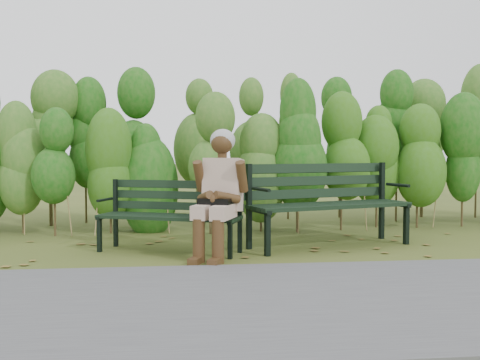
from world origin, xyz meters
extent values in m
plane|color=#3D4A1B|center=(0.00, 0.00, 0.00)|extent=(80.00, 80.00, 0.00)
cube|color=#474749|center=(0.00, -2.20, 0.01)|extent=(60.00, 2.50, 0.01)
cylinder|color=#47381E|center=(-2.75, 1.30, 0.40)|extent=(0.03, 0.03, 0.80)
ellipsoid|color=#356A12|center=(-2.75, 1.30, 1.04)|extent=(0.64, 0.64, 1.44)
cylinder|color=#47381E|center=(-2.14, 1.30, 0.40)|extent=(0.03, 0.03, 0.80)
ellipsoid|color=#356A12|center=(-2.14, 1.30, 1.04)|extent=(0.64, 0.64, 1.44)
cylinder|color=#47381E|center=(-1.53, 1.30, 0.40)|extent=(0.03, 0.03, 0.80)
ellipsoid|color=#356A12|center=(-1.53, 1.30, 1.04)|extent=(0.64, 0.64, 1.44)
cylinder|color=#47381E|center=(-0.92, 1.30, 0.40)|extent=(0.03, 0.03, 0.80)
ellipsoid|color=#356A12|center=(-0.92, 1.30, 1.04)|extent=(0.64, 0.64, 1.44)
cylinder|color=#47381E|center=(-0.31, 1.30, 0.40)|extent=(0.03, 0.03, 0.80)
ellipsoid|color=#356A12|center=(-0.31, 1.30, 1.04)|extent=(0.64, 0.64, 1.44)
cylinder|color=#47381E|center=(0.31, 1.30, 0.40)|extent=(0.03, 0.03, 0.80)
ellipsoid|color=#356A12|center=(0.31, 1.30, 1.04)|extent=(0.64, 0.64, 1.44)
cylinder|color=#47381E|center=(0.92, 1.30, 0.40)|extent=(0.03, 0.03, 0.80)
ellipsoid|color=#356A12|center=(0.92, 1.30, 1.04)|extent=(0.64, 0.64, 1.44)
cylinder|color=#47381E|center=(1.53, 1.30, 0.40)|extent=(0.03, 0.03, 0.80)
ellipsoid|color=#356A12|center=(1.53, 1.30, 1.04)|extent=(0.64, 0.64, 1.44)
cylinder|color=#47381E|center=(2.14, 1.30, 0.40)|extent=(0.03, 0.03, 0.80)
ellipsoid|color=#356A12|center=(2.14, 1.30, 1.04)|extent=(0.64, 0.64, 1.44)
cylinder|color=#47381E|center=(2.75, 1.30, 0.40)|extent=(0.03, 0.03, 0.80)
ellipsoid|color=#356A12|center=(2.75, 1.30, 1.04)|extent=(0.64, 0.64, 1.44)
cylinder|color=#47381E|center=(3.36, 1.30, 0.40)|extent=(0.03, 0.03, 0.80)
ellipsoid|color=#356A12|center=(3.36, 1.30, 1.04)|extent=(0.64, 0.64, 1.44)
cylinder|color=#47381E|center=(-2.69, 2.30, 0.55)|extent=(0.04, 0.04, 1.10)
ellipsoid|color=#11580F|center=(-2.69, 2.30, 1.43)|extent=(0.70, 0.70, 1.98)
cylinder|color=#47381E|center=(-1.92, 2.30, 0.55)|extent=(0.04, 0.04, 1.10)
ellipsoid|color=#11580F|center=(-1.92, 2.30, 1.43)|extent=(0.70, 0.70, 1.98)
cylinder|color=#47381E|center=(-1.15, 2.30, 0.55)|extent=(0.04, 0.04, 1.10)
ellipsoid|color=#11580F|center=(-1.15, 2.30, 1.43)|extent=(0.70, 0.70, 1.98)
cylinder|color=#47381E|center=(-0.38, 2.30, 0.55)|extent=(0.04, 0.04, 1.10)
ellipsoid|color=#11580F|center=(-0.38, 2.30, 1.43)|extent=(0.70, 0.70, 1.98)
cylinder|color=#47381E|center=(0.38, 2.30, 0.55)|extent=(0.04, 0.04, 1.10)
ellipsoid|color=#11580F|center=(0.38, 2.30, 1.43)|extent=(0.70, 0.70, 1.98)
cylinder|color=#47381E|center=(1.15, 2.30, 0.55)|extent=(0.04, 0.04, 1.10)
ellipsoid|color=#11580F|center=(1.15, 2.30, 1.43)|extent=(0.70, 0.70, 1.98)
cylinder|color=#47381E|center=(1.92, 2.30, 0.55)|extent=(0.04, 0.04, 1.10)
ellipsoid|color=#11580F|center=(1.92, 2.30, 1.43)|extent=(0.70, 0.70, 1.98)
cylinder|color=#47381E|center=(2.69, 2.30, 0.55)|extent=(0.04, 0.04, 1.10)
ellipsoid|color=#11580F|center=(2.69, 2.30, 1.43)|extent=(0.70, 0.70, 1.98)
cylinder|color=#47381E|center=(3.46, 2.30, 0.55)|extent=(0.04, 0.04, 1.10)
ellipsoid|color=#11580F|center=(3.46, 2.30, 1.43)|extent=(0.70, 0.70, 1.98)
cube|color=brown|center=(-0.49, -1.16, 0.00)|extent=(0.11, 0.11, 0.01)
cube|color=brown|center=(0.95, -0.01, 0.00)|extent=(0.11, 0.10, 0.01)
cube|color=brown|center=(-1.60, -0.87, 0.00)|extent=(0.11, 0.11, 0.01)
cube|color=brown|center=(-1.12, 0.25, 0.00)|extent=(0.10, 0.08, 0.01)
cube|color=brown|center=(0.09, -0.71, 0.00)|extent=(0.09, 0.07, 0.01)
cube|color=brown|center=(0.32, -0.88, 0.00)|extent=(0.09, 0.10, 0.01)
cube|color=brown|center=(-1.35, 0.08, 0.00)|extent=(0.11, 0.11, 0.01)
cube|color=brown|center=(-1.41, -0.64, 0.00)|extent=(0.10, 0.08, 0.01)
cube|color=brown|center=(-0.47, -0.93, 0.00)|extent=(0.11, 0.11, 0.01)
cube|color=brown|center=(2.12, 0.51, 0.00)|extent=(0.11, 0.11, 0.01)
cube|color=brown|center=(-2.18, -0.50, 0.00)|extent=(0.11, 0.11, 0.01)
cube|color=brown|center=(2.03, 0.26, 0.00)|extent=(0.10, 0.11, 0.01)
cube|color=brown|center=(-0.94, -0.92, 0.00)|extent=(0.11, 0.11, 0.01)
cube|color=brown|center=(1.25, -0.08, 0.00)|extent=(0.11, 0.11, 0.01)
cube|color=brown|center=(-0.97, -0.63, 0.00)|extent=(0.09, 0.07, 0.01)
cube|color=brown|center=(-1.24, 0.96, 0.00)|extent=(0.11, 0.11, 0.01)
cube|color=brown|center=(-1.55, 0.59, 0.00)|extent=(0.10, 0.08, 0.01)
cube|color=brown|center=(1.69, -0.48, 0.00)|extent=(0.11, 0.09, 0.01)
cube|color=brown|center=(0.26, -0.55, 0.00)|extent=(0.10, 0.11, 0.01)
cube|color=brown|center=(2.23, 0.97, 0.00)|extent=(0.11, 0.11, 0.01)
cube|color=brown|center=(1.92, 0.72, 0.00)|extent=(0.11, 0.11, 0.01)
cube|color=brown|center=(1.17, -0.36, 0.00)|extent=(0.09, 0.07, 0.01)
cube|color=brown|center=(-0.71, 0.25, 0.00)|extent=(0.09, 0.08, 0.01)
cube|color=brown|center=(2.50, 0.05, 0.00)|extent=(0.11, 0.09, 0.01)
cube|color=black|center=(-0.89, -0.29, 0.39)|extent=(1.46, 0.67, 0.03)
cube|color=black|center=(-0.85, -0.19, 0.39)|extent=(1.46, 0.67, 0.03)
cube|color=black|center=(-0.81, -0.09, 0.39)|extent=(1.46, 0.67, 0.03)
cube|color=black|center=(-0.76, 0.01, 0.39)|extent=(1.46, 0.67, 0.03)
cube|color=black|center=(-0.73, 0.08, 0.48)|extent=(1.44, 0.63, 0.09)
cube|color=black|center=(-0.73, 0.09, 0.60)|extent=(1.44, 0.63, 0.09)
cube|color=black|center=(-0.73, 0.10, 0.72)|extent=(1.44, 0.63, 0.09)
cube|color=black|center=(-1.57, -0.02, 0.19)|extent=(0.06, 0.06, 0.39)
cube|color=black|center=(-1.43, 0.32, 0.39)|extent=(0.06, 0.06, 0.77)
cube|color=black|center=(-1.51, 0.14, 0.37)|extent=(0.20, 0.41, 0.03)
cylinder|color=black|center=(-1.52, 0.10, 0.56)|extent=(0.15, 0.31, 0.03)
cube|color=black|center=(-0.21, -0.58, 0.19)|extent=(0.06, 0.06, 0.39)
cube|color=black|center=(-0.07, -0.24, 0.39)|extent=(0.06, 0.06, 0.77)
cube|color=black|center=(-0.14, -0.42, 0.37)|extent=(0.20, 0.41, 0.03)
cylinder|color=black|center=(-0.16, -0.46, 0.56)|extent=(0.15, 0.31, 0.03)
cube|color=black|center=(1.05, -0.18, 0.47)|extent=(1.85, 0.68, 0.04)
cube|color=black|center=(1.01, -0.06, 0.47)|extent=(1.85, 0.68, 0.04)
cube|color=black|center=(0.97, 0.07, 0.47)|extent=(1.85, 0.68, 0.04)
cube|color=black|center=(0.94, 0.19, 0.47)|extent=(1.85, 0.68, 0.04)
cube|color=black|center=(0.91, 0.29, 0.59)|extent=(1.83, 0.62, 0.11)
cube|color=black|center=(0.90, 0.30, 0.74)|extent=(1.83, 0.62, 0.11)
cube|color=black|center=(0.90, 0.32, 0.89)|extent=(1.83, 0.62, 0.11)
cube|color=black|center=(0.19, -0.47, 0.24)|extent=(0.07, 0.07, 0.47)
cube|color=black|center=(0.06, -0.03, 0.47)|extent=(0.07, 0.07, 0.95)
cube|color=black|center=(0.13, -0.27, 0.45)|extent=(0.21, 0.52, 0.04)
cylinder|color=black|center=(0.14, -0.32, 0.69)|extent=(0.15, 0.39, 0.04)
cube|color=black|center=(1.92, 0.08, 0.24)|extent=(0.07, 0.07, 0.47)
cube|color=black|center=(1.79, 0.51, 0.47)|extent=(0.07, 0.07, 0.95)
cube|color=black|center=(1.86, 0.28, 0.45)|extent=(0.21, 0.52, 0.04)
cylinder|color=black|center=(1.88, 0.23, 0.69)|extent=(0.15, 0.39, 0.04)
cube|color=tan|center=(-0.46, -0.54, 0.48)|extent=(0.32, 0.48, 0.14)
cube|color=tan|center=(-0.28, -0.61, 0.48)|extent=(0.32, 0.48, 0.14)
cylinder|color=#422B15|center=(-0.53, -0.71, 0.21)|extent=(0.16, 0.16, 0.43)
cylinder|color=#422B15|center=(-0.35, -0.79, 0.21)|extent=(0.16, 0.16, 0.43)
cube|color=#422B15|center=(-0.56, -0.79, 0.03)|extent=(0.17, 0.24, 0.07)
cube|color=#422B15|center=(-0.38, -0.87, 0.03)|extent=(0.17, 0.24, 0.07)
cube|color=tan|center=(-0.26, -0.30, 0.74)|extent=(0.47, 0.40, 0.57)
cylinder|color=#422B15|center=(-0.26, -0.32, 1.03)|extent=(0.10, 0.10, 0.11)
sphere|color=#422B15|center=(-0.27, -0.33, 1.17)|extent=(0.23, 0.23, 0.23)
ellipsoid|color=gray|center=(-0.26, -0.31, 1.20)|extent=(0.27, 0.25, 0.24)
cylinder|color=#422B15|center=(-0.50, -0.30, 0.83)|extent=(0.18, 0.25, 0.34)
cylinder|color=#422B15|center=(-0.08, -0.47, 0.83)|extent=(0.18, 0.25, 0.34)
cylinder|color=#422B15|center=(-0.45, -0.47, 0.63)|extent=(0.17, 0.31, 0.14)
cylinder|color=#422B15|center=(-0.24, -0.56, 0.63)|extent=(0.30, 0.22, 0.14)
sphere|color=#422B15|center=(-0.37, -0.58, 0.60)|extent=(0.12, 0.12, 0.12)
cube|color=black|center=(-0.36, -0.57, 0.53)|extent=(0.35, 0.25, 0.18)
camera|label=1|loc=(-0.75, -6.16, 1.09)|focal=42.00mm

